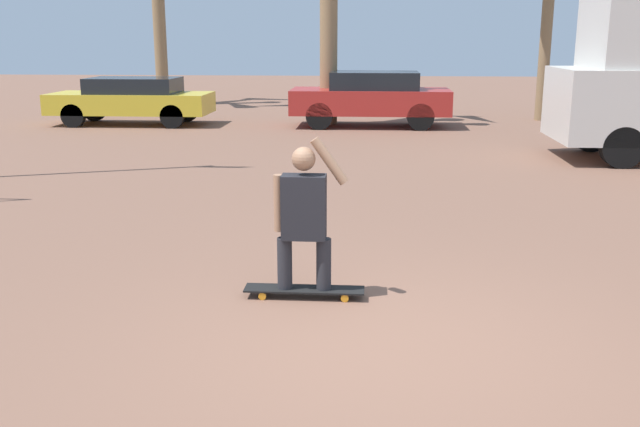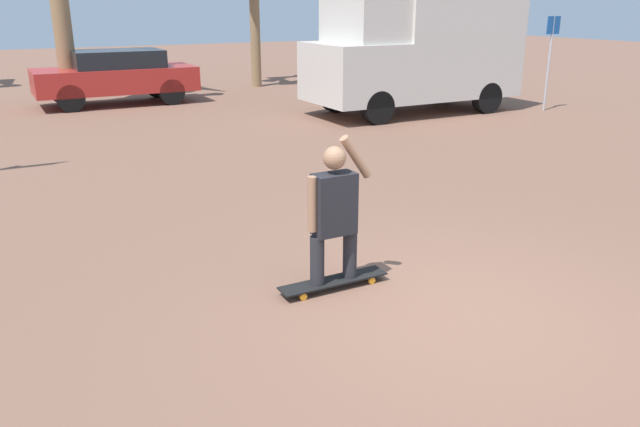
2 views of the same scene
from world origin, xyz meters
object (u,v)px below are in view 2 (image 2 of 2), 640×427
at_px(camper_van, 418,45).
at_px(parked_car_red, 116,75).
at_px(person_skateboarder, 334,208).
at_px(skateboard, 334,281).
at_px(street_sign, 550,51).

distance_m(camper_van, parked_car_red, 8.28).
relative_size(person_skateboarder, camper_van, 0.27).
bearing_deg(skateboard, street_sign, 33.67).
bearing_deg(parked_car_red, person_skateboarder, -92.45).
relative_size(skateboard, street_sign, 0.48).
bearing_deg(street_sign, parked_car_red, 146.44).
xyz_separation_m(parked_car_red, street_sign, (9.70, -6.43, 0.74)).
bearing_deg(parked_car_red, skateboard, -92.45).
xyz_separation_m(camper_van, parked_car_red, (-6.53, 5.02, -0.91)).
bearing_deg(skateboard, parked_car_red, 87.55).
distance_m(skateboard, street_sign, 12.42).
bearing_deg(camper_van, skateboard, -130.69).
height_order(person_skateboarder, camper_van, camper_van).
xyz_separation_m(person_skateboarder, street_sign, (10.26, 6.84, 0.70)).
xyz_separation_m(person_skateboarder, camper_van, (7.09, 8.25, 0.87)).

